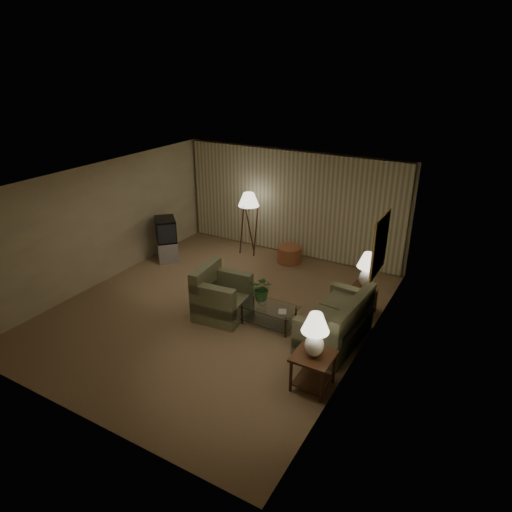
% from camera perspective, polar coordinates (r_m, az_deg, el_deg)
% --- Properties ---
extents(ground, '(7.00, 7.00, 0.00)m').
position_cam_1_polar(ground, '(9.49, -4.89, -6.63)').
color(ground, '#9C7C56').
rests_on(ground, ground).
extents(room_shell, '(6.04, 7.02, 2.72)m').
position_cam_1_polar(room_shell, '(9.93, -0.21, 5.94)').
color(room_shell, beige).
rests_on(room_shell, ground).
extents(sofa, '(1.80, 1.07, 0.75)m').
position_cam_1_polar(sofa, '(8.40, 9.83, -8.34)').
color(sofa, '#767955').
rests_on(sofa, ground).
extents(armchair, '(1.15, 1.11, 0.82)m').
position_cam_1_polar(armchair, '(9.07, -4.24, -5.19)').
color(armchair, '#767955').
rests_on(armchair, ground).
extents(side_table_near, '(0.61, 0.61, 0.60)m').
position_cam_1_polar(side_table_near, '(7.29, 7.14, -13.35)').
color(side_table_near, '#321A0D').
rests_on(side_table_near, ground).
extents(side_table_far, '(0.50, 0.42, 0.60)m').
position_cam_1_polar(side_table_far, '(9.40, 13.40, -4.80)').
color(side_table_far, '#321A0D').
rests_on(side_table_far, ground).
extents(table_lamp_near, '(0.43, 0.43, 0.73)m').
position_cam_1_polar(table_lamp_near, '(6.93, 7.40, -9.30)').
color(table_lamp_near, white).
rests_on(table_lamp_near, side_table_near).
extents(table_lamp_far, '(0.42, 0.42, 0.72)m').
position_cam_1_polar(table_lamp_far, '(9.12, 13.77, -1.35)').
color(table_lamp_far, white).
rests_on(table_lamp_far, side_table_far).
extents(coffee_table, '(1.07, 0.58, 0.41)m').
position_cam_1_polar(coffee_table, '(8.81, 1.63, -7.07)').
color(coffee_table, silver).
rests_on(coffee_table, ground).
extents(tv_cabinet, '(1.25, 1.25, 0.50)m').
position_cam_1_polar(tv_cabinet, '(11.87, -11.03, 0.84)').
color(tv_cabinet, '#A9AAAC').
rests_on(tv_cabinet, ground).
extents(crt_tv, '(1.15, 1.15, 0.58)m').
position_cam_1_polar(crt_tv, '(11.67, -11.24, 3.27)').
color(crt_tv, black).
rests_on(crt_tv, tv_cabinet).
extents(floor_lamp, '(0.53, 0.53, 1.64)m').
position_cam_1_polar(floor_lamp, '(11.74, -0.90, 4.22)').
color(floor_lamp, '#321A0D').
rests_on(floor_lamp, ground).
extents(ottoman, '(0.80, 0.80, 0.40)m').
position_cam_1_polar(ottoman, '(11.49, 4.17, 0.20)').
color(ottoman, '#B26A3C').
rests_on(ottoman, ground).
extents(vase, '(0.21, 0.21, 0.17)m').
position_cam_1_polar(vase, '(8.76, 0.78, -5.56)').
color(vase, silver).
rests_on(vase, coffee_table).
extents(flowers, '(0.51, 0.46, 0.50)m').
position_cam_1_polar(flowers, '(8.60, 0.79, -3.62)').
color(flowers, '#346B2F').
rests_on(flowers, vase).
extents(book, '(0.22, 0.25, 0.02)m').
position_cam_1_polar(book, '(8.56, 2.81, -6.95)').
color(book, olive).
rests_on(book, coffee_table).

